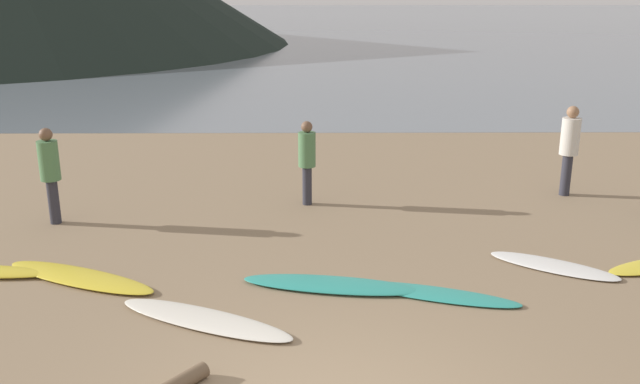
% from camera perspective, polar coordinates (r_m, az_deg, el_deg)
% --- Properties ---
extents(ground_plane, '(120.00, 120.00, 0.20)m').
position_cam_1_polar(ground_plane, '(16.22, 0.00, 1.91)').
color(ground_plane, '#8C7559').
rests_on(ground_plane, ground).
extents(ocean_water, '(140.00, 100.00, 0.01)m').
position_cam_1_polar(ocean_water, '(69.29, -0.41, 13.75)').
color(ocean_water, slate).
rests_on(ocean_water, ground).
extents(surfboard_1, '(2.60, 1.61, 0.09)m').
position_cam_1_polar(surfboard_1, '(10.65, -19.25, -6.66)').
color(surfboard_1, yellow).
rests_on(surfboard_1, ground).
extents(surfboard_2, '(2.52, 1.59, 0.08)m').
position_cam_1_polar(surfboard_2, '(9.02, -9.53, -10.35)').
color(surfboard_2, silver).
rests_on(surfboard_2, ground).
extents(surfboard_3, '(2.61, 1.02, 0.09)m').
position_cam_1_polar(surfboard_3, '(9.83, 0.93, -7.66)').
color(surfboard_3, teal).
rests_on(surfboard_3, ground).
extents(surfboard_4, '(2.33, 1.19, 0.06)m').
position_cam_1_polar(surfboard_4, '(9.72, 9.61, -8.32)').
color(surfboard_4, teal).
rests_on(surfboard_4, ground).
extents(surfboard_5, '(1.93, 1.52, 0.06)m').
position_cam_1_polar(surfboard_5, '(11.05, 18.74, -5.80)').
color(surfboard_5, white).
rests_on(surfboard_5, ground).
extents(person_0, '(0.33, 0.33, 1.63)m').
position_cam_1_polar(person_0, '(13.10, -1.09, 3.00)').
color(person_0, '#2D2D38').
rests_on(person_0, ground).
extents(person_1, '(0.35, 0.35, 1.73)m').
position_cam_1_polar(person_1, '(12.93, -21.45, 1.86)').
color(person_1, '#2D2D38').
rests_on(person_1, ground).
extents(person_3, '(0.37, 0.37, 1.81)m').
position_cam_1_polar(person_3, '(14.53, 19.93, 3.81)').
color(person_3, '#2D2D38').
rests_on(person_3, ground).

